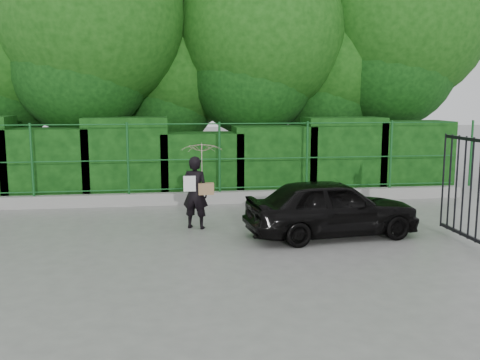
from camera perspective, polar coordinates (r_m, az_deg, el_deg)
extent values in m
plane|color=gray|center=(9.46, -1.86, -7.87)|extent=(80.00, 80.00, 0.00)
cube|color=#9E9E99|center=(13.79, -3.83, -1.91)|extent=(14.00, 0.25, 0.30)
cylinder|color=#155120|center=(13.98, -21.32, 2.00)|extent=(0.06, 0.06, 1.80)
cylinder|color=#155120|center=(13.63, -11.87, 2.26)|extent=(0.06, 0.06, 1.80)
cylinder|color=#155120|center=(13.66, -2.20, 2.46)|extent=(0.06, 0.06, 1.80)
cylinder|color=#155120|center=(14.07, 7.17, 2.58)|extent=(0.06, 0.06, 1.80)
cylinder|color=#155120|center=(14.84, 15.79, 2.64)|extent=(0.06, 0.06, 1.80)
cylinder|color=#155120|center=(15.90, 23.42, 2.64)|extent=(0.06, 0.06, 1.80)
cylinder|color=#155120|center=(13.74, -3.84, -0.89)|extent=(13.60, 0.03, 0.03)
cylinder|color=#155120|center=(13.63, -3.87, 2.22)|extent=(13.60, 0.03, 0.03)
cylinder|color=#155120|center=(13.56, -3.91, 6.00)|extent=(13.60, 0.03, 0.03)
cube|color=black|center=(14.94, -19.64, 1.55)|extent=(2.20, 1.20, 1.91)
cube|color=black|center=(14.64, -11.99, 2.28)|extent=(2.20, 1.20, 2.19)
cube|color=black|center=(14.66, -4.14, 1.62)|extent=(2.20, 1.20, 1.76)
cube|color=black|center=(14.91, 3.56, 2.06)|extent=(2.20, 1.20, 1.92)
cube|color=black|center=(15.42, 10.87, 2.58)|extent=(2.20, 1.20, 2.15)
cube|color=black|center=(16.17, 17.60, 2.41)|extent=(2.20, 1.20, 2.04)
cylinder|color=black|center=(17.63, -22.96, 5.41)|extent=(0.36, 0.36, 3.75)
sphere|color=#14470F|center=(17.67, -23.41, 12.71)|extent=(4.50, 4.50, 4.50)
cylinder|color=black|center=(16.35, -15.22, 6.90)|extent=(0.36, 0.36, 4.50)
sphere|color=#14470F|center=(16.49, -15.62, 16.31)|extent=(5.40, 5.40, 5.40)
cylinder|color=black|center=(17.55, -6.45, 5.22)|extent=(0.36, 0.36, 3.25)
sphere|color=#14470F|center=(17.54, -6.56, 11.59)|extent=(3.90, 3.90, 3.90)
cylinder|color=black|center=(16.78, 2.24, 6.82)|extent=(0.36, 0.36, 4.25)
sphere|color=#14470F|center=(16.88, 2.29, 15.50)|extent=(5.10, 5.10, 5.10)
cylinder|color=black|center=(18.08, 9.70, 5.65)|extent=(0.36, 0.36, 3.50)
sphere|color=#14470F|center=(18.08, 9.88, 12.31)|extent=(4.20, 4.20, 4.20)
cylinder|color=black|center=(18.39, 16.14, 7.44)|extent=(0.36, 0.36, 4.75)
sphere|color=#14470F|center=(18.55, 16.53, 16.26)|extent=(5.70, 5.70, 5.70)
cube|color=black|center=(10.84, 23.25, -5.60)|extent=(0.05, 2.00, 0.06)
cube|color=black|center=(10.56, 23.84, 3.91)|extent=(0.05, 2.00, 0.06)
cylinder|color=black|center=(10.50, 24.10, -1.09)|extent=(0.04, 0.04, 1.90)
cylinder|color=black|center=(10.71, 23.40, -0.86)|extent=(0.04, 0.04, 1.90)
cylinder|color=black|center=(10.92, 22.73, -0.65)|extent=(0.04, 0.04, 1.90)
cylinder|color=black|center=(11.13, 22.08, -0.44)|extent=(0.04, 0.04, 1.90)
cylinder|color=black|center=(11.35, 21.45, -0.24)|extent=(0.04, 0.04, 1.90)
cylinder|color=black|center=(11.56, 20.85, -0.04)|extent=(0.04, 0.04, 1.90)
imported|color=black|center=(11.13, -4.80, -1.33)|extent=(0.65, 0.54, 1.52)
imported|color=beige|center=(11.09, -4.08, 1.95)|extent=(0.88, 0.89, 0.80)
cube|color=#957149|center=(11.05, -3.64, -0.93)|extent=(0.32, 0.15, 0.24)
cube|color=white|center=(10.97, -5.41, -0.39)|extent=(0.25, 0.02, 0.32)
imported|color=black|center=(10.65, 9.74, -2.89)|extent=(3.53, 1.76, 1.16)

